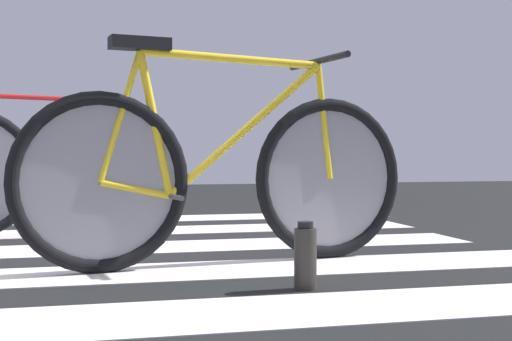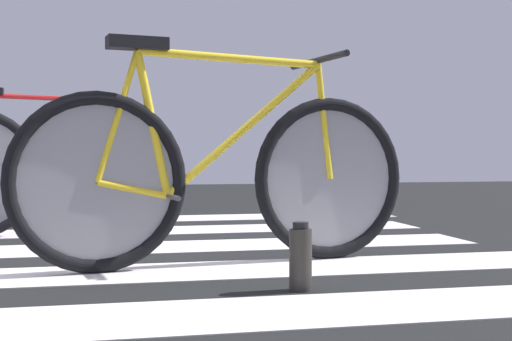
% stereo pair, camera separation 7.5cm
% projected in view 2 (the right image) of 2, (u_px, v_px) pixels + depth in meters
% --- Properties ---
extents(bicycle_1_of_4, '(1.72, 0.54, 0.93)m').
position_uv_depth(bicycle_1_of_4, '(220.00, 174.00, 2.97)').
color(bicycle_1_of_4, black).
rests_on(bicycle_1_of_4, ground).
extents(bicycle_3_of_4, '(1.74, 0.52, 0.93)m').
position_uv_depth(bicycle_3_of_4, '(37.00, 164.00, 5.16)').
color(bicycle_3_of_4, black).
rests_on(bicycle_3_of_4, ground).
extents(water_bottle, '(0.08, 0.08, 0.24)m').
position_uv_depth(water_bottle, '(301.00, 258.00, 2.45)').
color(water_bottle, '#2C2925').
rests_on(water_bottle, ground).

